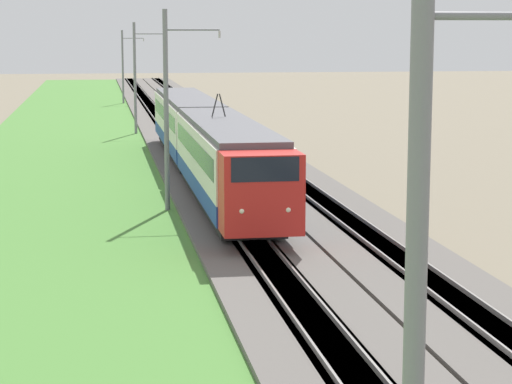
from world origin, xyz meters
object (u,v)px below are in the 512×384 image
(passenger_train, at_px, (204,138))
(catenary_mast_near, at_px, (419,370))
(catenary_mast_mid, at_px, (167,109))
(catenary_mast_far, at_px, (136,77))
(catenary_mast_distant, at_px, (123,66))

(passenger_train, relative_size, catenary_mast_near, 4.30)
(catenary_mast_mid, distance_m, catenary_mast_far, 35.11)
(passenger_train, relative_size, catenary_mast_mid, 4.31)
(passenger_train, bearing_deg, catenary_mast_near, -3.32)
(catenary_mast_near, height_order, catenary_mast_far, catenary_mast_near)
(passenger_train, xyz_separation_m, catenary_mast_distant, (61.54, 2.54, 1.86))
(catenary_mast_mid, relative_size, catenary_mast_far, 1.02)
(passenger_train, height_order, catenary_mast_far, catenary_mast_far)
(catenary_mast_far, bearing_deg, catenary_mast_near, 180.00)
(catenary_mast_distant, bearing_deg, catenary_mast_near, 180.00)
(catenary_mast_near, relative_size, catenary_mast_distant, 1.09)
(catenary_mast_near, bearing_deg, catenary_mast_far, -0.00)
(passenger_train, height_order, catenary_mast_distant, catenary_mast_distant)
(catenary_mast_distant, bearing_deg, passenger_train, -177.64)
(catenary_mast_mid, bearing_deg, catenary_mast_far, -0.00)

